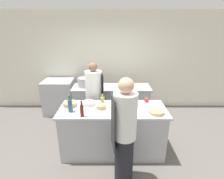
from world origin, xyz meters
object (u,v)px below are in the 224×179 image
object	(u,v)px
bottle_vinegar	(134,101)
bowl_wooden_salad	(69,104)
stockpot	(83,82)
bowl_prep_small	(156,112)
oven_range	(59,96)
bottle_cooking_oil	(102,100)
bottle_wine	(117,107)
bottle_olive_oil	(69,105)
chef_at_prep_near	(124,133)
bowl_ceramic_blue	(100,107)
chef_at_stove	(94,99)
bowl_mixing_large	(88,103)
cup	(146,100)
bottle_sauce	(81,110)

from	to	relation	value
bottle_vinegar	bowl_wooden_salad	distance (m)	1.25
stockpot	bowl_prep_small	bearing A→B (deg)	-44.11
oven_range	bottle_cooking_oil	size ratio (longest dim) A/B	4.74
bottle_cooking_oil	stockpot	bearing A→B (deg)	116.51
bottle_vinegar	bottle_wine	distance (m)	0.46
bottle_olive_oil	bottle_vinegar	bearing A→B (deg)	12.22
chef_at_prep_near	bowl_ceramic_blue	distance (m)	0.81
chef_at_stove	bowl_mixing_large	world-z (taller)	chef_at_stove
bottle_wine	cup	size ratio (longest dim) A/B	3.35
chef_at_prep_near	chef_at_stove	distance (m)	1.54
bowl_mixing_large	bottle_wine	bearing A→B (deg)	-31.02
bottle_sauce	bowl_wooden_salad	size ratio (longest dim) A/B	1.12
bottle_sauce	bowl_mixing_large	world-z (taller)	bottle_sauce
stockpot	chef_at_stove	bearing A→B (deg)	-59.94
bowl_mixing_large	stockpot	bearing A→B (deg)	103.04
bowl_mixing_large	bowl_ceramic_blue	world-z (taller)	bowl_ceramic_blue
bowl_mixing_large	chef_at_stove	bearing A→B (deg)	84.97
bowl_prep_small	cup	size ratio (longest dim) A/B	3.19
bottle_wine	bowl_mixing_large	bearing A→B (deg)	148.98
bottle_vinegar	chef_at_prep_near	bearing A→B (deg)	-107.01
bottle_cooking_oil	bottle_vinegar	bearing A→B (deg)	-6.77
bowl_mixing_large	cup	distance (m)	1.16
cup	bottle_sauce	bearing A→B (deg)	-153.60
cup	bottle_vinegar	bearing A→B (deg)	-146.94
bowl_mixing_large	bowl_prep_small	distance (m)	1.28
stockpot	bottle_vinegar	bearing A→B (deg)	-44.30
bottle_olive_oil	stockpot	xyz separation A→B (m)	(0.03, 1.38, -0.01)
stockpot	cup	bearing A→B (deg)	-34.12
chef_at_prep_near	stockpot	size ratio (longest dim) A/B	5.61
bowl_wooden_salad	bowl_ceramic_blue	bearing A→B (deg)	-10.87
bottle_cooking_oil	bottle_sauce	bearing A→B (deg)	-122.42
bottle_cooking_oil	bowl_mixing_large	world-z (taller)	bottle_cooking_oil
bottle_wine	bottle_cooking_oil	xyz separation A→B (m)	(-0.29, 0.39, -0.03)
bottle_olive_oil	chef_at_stove	bearing A→B (deg)	68.18
bottle_olive_oil	stockpot	bearing A→B (deg)	88.61
bottle_sauce	bowl_prep_small	bearing A→B (deg)	4.78
oven_range	bowl_wooden_salad	world-z (taller)	bowl_wooden_salad
chef_at_prep_near	bottle_wine	distance (m)	0.54
cup	bottle_cooking_oil	bearing A→B (deg)	-173.98
chef_at_prep_near	bottle_sauce	distance (m)	0.82
bottle_wine	bowl_wooden_salad	bearing A→B (deg)	161.62
chef_at_stove	bottle_wine	size ratio (longest dim) A/B	5.92
bottle_vinegar	bottle_wine	bearing A→B (deg)	-136.07
bowl_prep_small	cup	distance (m)	0.50
chef_at_prep_near	cup	distance (m)	1.12
bottle_olive_oil	bowl_ceramic_blue	world-z (taller)	bottle_olive_oil
bottle_olive_oil	bottle_sauce	world-z (taller)	bottle_olive_oil
chef_at_stove	bowl_mixing_large	size ratio (longest dim) A/B	7.05
bottle_wine	bottle_cooking_oil	bearing A→B (deg)	126.73
bottle_cooking_oil	bottle_olive_oil	bearing A→B (deg)	-149.25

